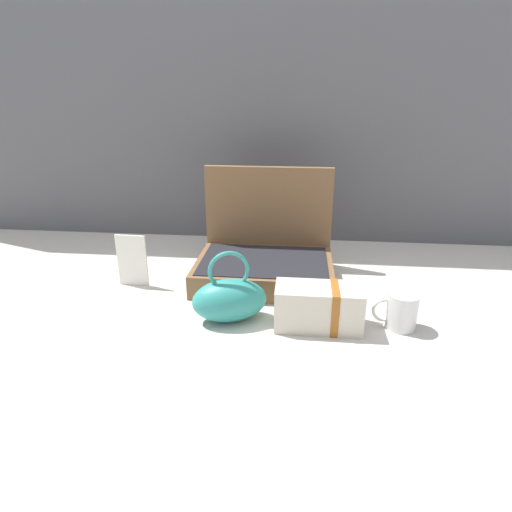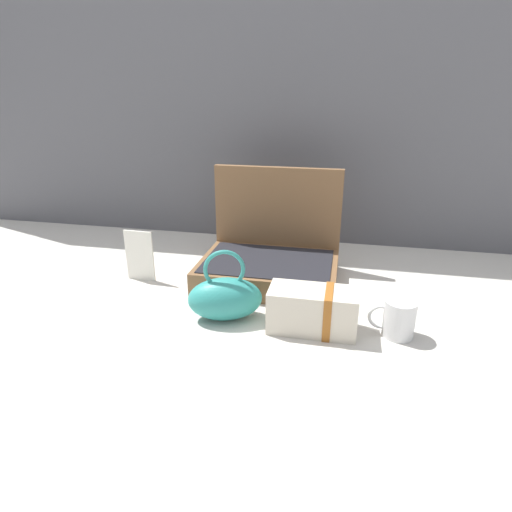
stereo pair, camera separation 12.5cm
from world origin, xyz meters
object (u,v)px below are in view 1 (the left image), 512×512
at_px(coffee_mug, 401,311).
at_px(info_card_left, 132,261).
at_px(open_suitcase, 265,256).
at_px(teal_pouch_handbag, 230,299).
at_px(cream_toiletry_bag, 320,307).

distance_m(coffee_mug, info_card_left, 0.82).
distance_m(open_suitcase, coffee_mug, 0.48).
distance_m(open_suitcase, info_card_left, 0.43).
bearing_deg(teal_pouch_handbag, cream_toiletry_bag, -2.40).
distance_m(teal_pouch_handbag, cream_toiletry_bag, 0.24).
bearing_deg(teal_pouch_handbag, coffee_mug, 0.65).
xyz_separation_m(teal_pouch_handbag, cream_toiletry_bag, (0.24, -0.01, -0.01)).
xyz_separation_m(open_suitcase, info_card_left, (-0.42, -0.11, 0.01)).
height_order(open_suitcase, coffee_mug, open_suitcase).
bearing_deg(open_suitcase, cream_toiletry_bag, -61.12).
relative_size(teal_pouch_handbag, coffee_mug, 1.92).
xyz_separation_m(cream_toiletry_bag, info_card_left, (-0.59, 0.20, 0.03)).
relative_size(open_suitcase, cream_toiletry_bag, 1.92).
bearing_deg(cream_toiletry_bag, teal_pouch_handbag, 177.60).
xyz_separation_m(open_suitcase, coffee_mug, (0.38, -0.29, -0.02)).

